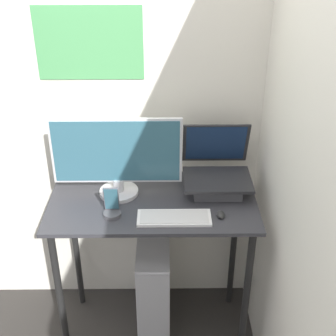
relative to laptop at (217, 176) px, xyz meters
name	(u,v)px	position (x,y,z in m)	size (l,w,h in m)	color
wall_back	(153,101)	(-0.32, 0.27, 0.30)	(6.00, 0.06, 2.60)	silver
wall_side_right	(297,159)	(0.27, -0.37, 0.30)	(0.05, 6.00, 2.60)	silver
desk	(153,223)	(-0.32, -0.09, -0.22)	(1.02, 0.55, 0.92)	#333338
laptop	(217,176)	(0.00, 0.00, 0.00)	(0.34, 0.32, 0.32)	#4C4C51
monitor	(117,158)	(-0.49, -0.03, 0.12)	(0.63, 0.20, 0.41)	silver
keyboard	(174,218)	(-0.22, -0.26, -0.07)	(0.34, 0.13, 0.02)	white
mouse	(221,214)	(0.00, -0.24, -0.07)	(0.04, 0.06, 0.03)	#262626
cell_phone	(112,208)	(-0.51, -0.22, -0.04)	(0.08, 0.08, 0.15)	#4C4C51
computer_tower	(154,282)	(-0.33, 0.00, -0.71)	(0.18, 0.49, 0.58)	silver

